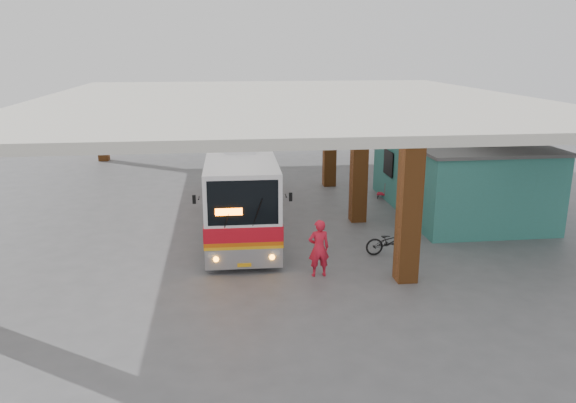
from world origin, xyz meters
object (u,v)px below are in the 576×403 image
Objects in this scene: motorcycle at (391,241)px; pedestrian at (319,248)px; coach_bus at (240,180)px; red_chair at (384,191)px.

motorcycle is 3.15m from pedestrian.
coach_bus is 7.26m from red_chair.
pedestrian is (2.13, -5.97, -0.76)m from coach_bus.
pedestrian is (-2.72, -1.52, 0.43)m from motorcycle.
pedestrian is 9.69m from red_chair.
red_chair is (1.80, 7.03, -0.11)m from motorcycle.
coach_bus is at bearing -74.11° from pedestrian.
red_chair is (4.53, 8.56, -0.54)m from pedestrian.
red_chair is at bearing -121.65° from pedestrian.
coach_bus reaches higher than motorcycle.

